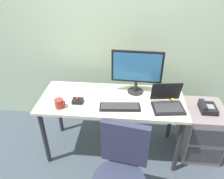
{
  "coord_description": "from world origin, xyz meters",
  "views": [
    {
      "loc": [
        0.17,
        -1.91,
        2.07
      ],
      "look_at": [
        0.0,
        0.0,
        0.87
      ],
      "focal_mm": 34.49,
      "sensor_mm": 36.0,
      "label": 1
    }
  ],
  "objects": [
    {
      "name": "banana",
      "position": [
        0.62,
        0.08,
        0.77
      ],
      "size": [
        0.12,
        0.19,
        0.04
      ],
      "primitive_type": "ellipsoid",
      "rotation": [
        0.0,
        0.0,
        2.02
      ],
      "color": "yellow",
      "rests_on": "desk"
    },
    {
      "name": "coffee_mug",
      "position": [
        -0.52,
        -0.2,
        0.8
      ],
      "size": [
        0.1,
        0.09,
        0.09
      ],
      "color": "#A12F2A",
      "rests_on": "desk"
    },
    {
      "name": "keyboard",
      "position": [
        0.09,
        -0.15,
        0.76
      ],
      "size": [
        0.42,
        0.17,
        0.03
      ],
      "color": "black",
      "rests_on": "desk"
    },
    {
      "name": "desk_phone",
      "position": [
        1.03,
        0.05,
        0.66
      ],
      "size": [
        0.17,
        0.2,
        0.09
      ],
      "color": "black",
      "rests_on": "file_cabinet"
    },
    {
      "name": "trackball_mouse",
      "position": [
        -0.35,
        -0.1,
        0.77
      ],
      "size": [
        0.11,
        0.09,
        0.07
      ],
      "color": "black",
      "rests_on": "desk"
    },
    {
      "name": "desk",
      "position": [
        0.0,
        0.0,
        0.66
      ],
      "size": [
        1.56,
        0.64,
        0.75
      ],
      "color": "beige",
      "rests_on": "ground"
    },
    {
      "name": "monitor_main",
      "position": [
        0.25,
        0.17,
        1.04
      ],
      "size": [
        0.55,
        0.18,
        0.49
      ],
      "color": "#262628",
      "rests_on": "desk"
    },
    {
      "name": "back_wall",
      "position": [
        0.0,
        0.67,
        1.4
      ],
      "size": [
        6.0,
        0.1,
        2.8
      ],
      "primitive_type": "cube",
      "color": "beige",
      "rests_on": "ground"
    },
    {
      "name": "ground_plane",
      "position": [
        0.0,
        0.0,
        0.0
      ],
      "size": [
        8.0,
        8.0,
        0.0
      ],
      "primitive_type": "plane",
      "color": "#414D57"
    },
    {
      "name": "laptop",
      "position": [
        0.57,
        -0.08,
        0.8
      ],
      "size": [
        0.34,
        0.31,
        0.24
      ],
      "color": "black",
      "rests_on": "desk"
    },
    {
      "name": "file_cabinet",
      "position": [
        1.04,
        0.07,
        0.31
      ],
      "size": [
        0.42,
        0.53,
        0.63
      ],
      "color": "gray",
      "rests_on": "ground"
    }
  ]
}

